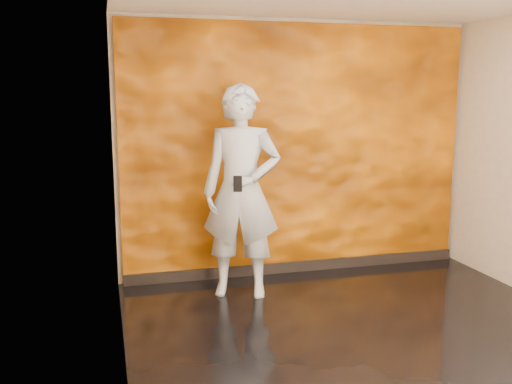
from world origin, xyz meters
name	(u,v)px	position (x,y,z in m)	size (l,w,h in m)	color
room	(382,173)	(0.00, 0.00, 1.40)	(4.02, 4.02, 2.81)	black
feature_wall	(299,151)	(0.00, 1.96, 1.38)	(3.90, 0.06, 2.75)	orange
baseboard	(298,266)	(0.00, 1.92, 0.06)	(3.90, 0.04, 0.12)	black
man	(242,192)	(-0.79, 1.39, 1.05)	(0.77, 0.50, 2.11)	#989EA6
phone	(238,184)	(-0.90, 1.09, 1.18)	(0.08, 0.02, 0.15)	black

